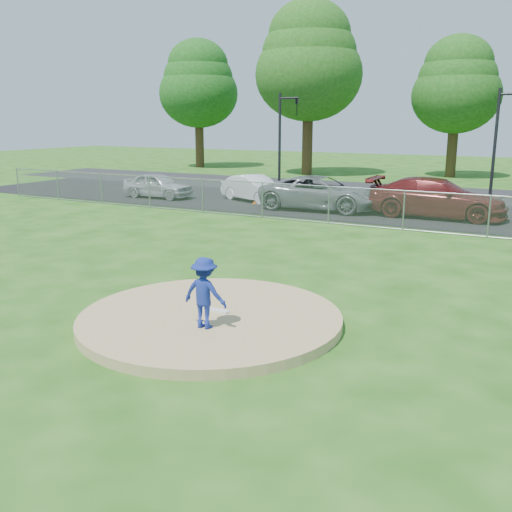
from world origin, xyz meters
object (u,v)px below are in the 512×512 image
at_px(traffic_signal_left, 283,132).
at_px(tree_left, 309,61).
at_px(traffic_cone, 257,196).
at_px(parked_car_darkred, 436,198).
at_px(tree_center, 457,84).
at_px(pitcher, 205,293).
at_px(parked_car_silver, 158,185).
at_px(tree_far_left, 198,83).
at_px(parked_car_white, 254,188).
at_px(parked_car_gray, 321,193).

bearing_deg(traffic_signal_left, tree_left, 103.96).
xyz_separation_m(traffic_cone, parked_car_darkred, (8.65, 0.01, 0.47)).
distance_m(traffic_signal_left, parked_car_darkred, 12.40).
xyz_separation_m(tree_left, tree_center, (10.00, 3.00, -1.77)).
relative_size(pitcher, parked_car_silver, 0.36).
height_order(tree_left, traffic_signal_left, tree_left).
distance_m(tree_far_left, traffic_signal_left, 17.60).
relative_size(traffic_signal_left, parked_car_white, 1.40).
bearing_deg(tree_far_left, traffic_signal_left, -39.73).
bearing_deg(tree_left, parked_car_gray, -64.96).
bearing_deg(parked_car_darkred, tree_center, 6.96).
distance_m(tree_left, pitcher, 34.45).
distance_m(parked_car_silver, parked_car_darkred, 14.37).
xyz_separation_m(tree_center, traffic_signal_left, (-7.76, -12.00, -3.11)).
bearing_deg(tree_left, parked_car_darkred, -51.01).
xyz_separation_m(pitcher, parked_car_gray, (-3.95, 15.90, -0.11)).
relative_size(tree_far_left, pitcher, 7.78).
bearing_deg(parked_car_darkred, parked_car_silver, 91.19).
relative_size(tree_center, pitcher, 7.13).
relative_size(traffic_signal_left, parked_car_gray, 1.01).
xyz_separation_m(tree_far_left, pitcher, (22.33, -33.70, -6.17)).
height_order(pitcher, parked_car_silver, pitcher).
bearing_deg(tree_left, traffic_cone, -75.95).
xyz_separation_m(traffic_signal_left, traffic_cone, (1.63, -6.47, -2.99)).
bearing_deg(traffic_cone, tree_left, 104.05).
distance_m(traffic_signal_left, pitcher, 24.57).
bearing_deg(tree_center, parked_car_silver, -121.98).
xyz_separation_m(tree_far_left, tree_left, (11.00, -2.00, 1.18)).
xyz_separation_m(tree_far_left, parked_car_white, (14.36, -16.75, -6.39)).
distance_m(tree_far_left, parked_car_darkred, 29.94).
distance_m(pitcher, parked_car_gray, 16.38).
xyz_separation_m(tree_left, parked_car_silver, (-1.84, -15.96, -7.58)).
relative_size(tree_left, parked_car_white, 3.13).
bearing_deg(pitcher, parked_car_white, -66.36).
distance_m(traffic_signal_left, parked_car_silver, 8.51).
bearing_deg(tree_left, pitcher, -70.34).
bearing_deg(parked_car_silver, parked_car_darkred, -88.68).
bearing_deg(traffic_cone, tree_center, 71.64).
height_order(traffic_cone, parked_car_gray, parked_car_gray).
relative_size(traffic_signal_left, parked_car_darkred, 0.97).
xyz_separation_m(parked_car_gray, parked_car_darkred, (5.14, 0.34, 0.06)).
xyz_separation_m(parked_car_white, parked_car_gray, (4.02, -1.04, 0.11)).
bearing_deg(tree_left, tree_center, 16.70).
xyz_separation_m(tree_center, parked_car_gray, (-2.62, -18.80, -5.69)).
bearing_deg(tree_far_left, tree_left, -10.30).
distance_m(tree_center, traffic_signal_left, 14.63).
distance_m(traffic_signal_left, parked_car_gray, 8.91).
relative_size(tree_left, parked_car_silver, 3.25).
height_order(pitcher, parked_car_white, pitcher).
bearing_deg(tree_left, parked_car_white, -77.17).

